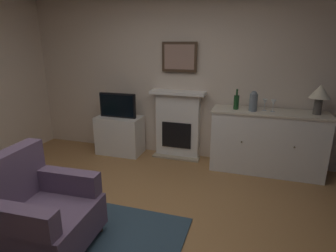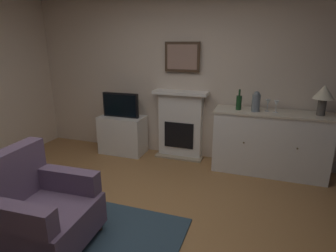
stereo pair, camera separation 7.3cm
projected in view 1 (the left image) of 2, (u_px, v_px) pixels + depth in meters
ground_plane at (128, 242)px, 2.71m from camera, size 5.42×4.56×0.10m
wall_rear at (185, 77)px, 4.37m from camera, size 5.42×0.06×2.61m
area_rug at (45, 247)px, 2.57m from camera, size 2.44×1.62×0.02m
fireplace_unit at (178, 124)px, 4.50m from camera, size 0.87×0.30×1.10m
framed_picture at (179, 57)px, 4.23m from camera, size 0.55×0.04×0.45m
sideboard_cabinet at (267, 142)px, 3.97m from camera, size 1.57×0.49×0.91m
table_lamp at (320, 94)px, 3.59m from camera, size 0.26×0.26×0.40m
wine_bottle at (236, 102)px, 3.93m from camera, size 0.08×0.08×0.29m
wine_glass_left at (265, 102)px, 3.84m from camera, size 0.07×0.07×0.16m
wine_glass_center at (273, 103)px, 3.78m from camera, size 0.07×0.07×0.16m
vase_decorative at (253, 101)px, 3.82m from camera, size 0.11×0.11×0.28m
tv_cabinet at (120, 135)px, 4.69m from camera, size 0.75×0.42×0.64m
tv_set at (118, 105)px, 4.52m from camera, size 0.62×0.07×0.40m
armchair at (39, 211)px, 2.47m from camera, size 0.84×0.81×0.92m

